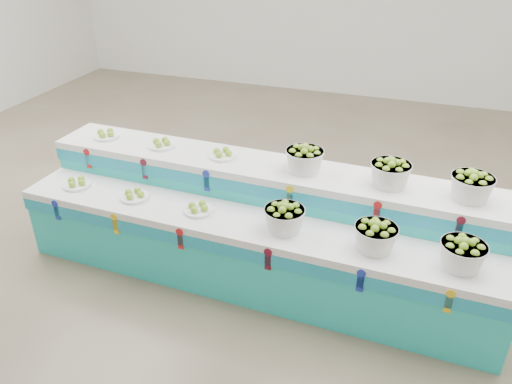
{
  "coord_description": "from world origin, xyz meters",
  "views": [
    {
      "loc": [
        2.02,
        -4.45,
        3.08
      ],
      "look_at": [
        0.72,
        -0.72,
        0.87
      ],
      "focal_mm": 35.22,
      "sensor_mm": 36.0,
      "label": 1
    }
  ],
  "objects_px": {
    "plate_upper_mid": "(161,143)",
    "basket_upper_right": "(472,186)",
    "basket_lower_left": "(284,217)",
    "display_stand": "(256,226)"
  },
  "relations": [
    {
      "from": "plate_upper_mid",
      "to": "basket_upper_right",
      "type": "relative_size",
      "value": 0.78
    },
    {
      "from": "basket_lower_left",
      "to": "basket_upper_right",
      "type": "relative_size",
      "value": 1.0
    },
    {
      "from": "basket_lower_left",
      "to": "plate_upper_mid",
      "type": "xyz_separation_m",
      "value": [
        -1.46,
        0.6,
        0.22
      ]
    },
    {
      "from": "display_stand",
      "to": "basket_lower_left",
      "type": "distance_m",
      "value": 0.56
    },
    {
      "from": "basket_lower_left",
      "to": "basket_upper_right",
      "type": "bearing_deg",
      "value": 19.44
    },
    {
      "from": "display_stand",
      "to": "basket_upper_right",
      "type": "height_order",
      "value": "basket_upper_right"
    },
    {
      "from": "display_stand",
      "to": "plate_upper_mid",
      "type": "bearing_deg",
      "value": 166.19
    },
    {
      "from": "basket_lower_left",
      "to": "plate_upper_mid",
      "type": "distance_m",
      "value": 1.59
    },
    {
      "from": "basket_lower_left",
      "to": "basket_upper_right",
      "type": "xyz_separation_m",
      "value": [
        1.42,
        0.5,
        0.3
      ]
    },
    {
      "from": "display_stand",
      "to": "basket_upper_right",
      "type": "relative_size",
      "value": 12.91
    }
  ]
}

